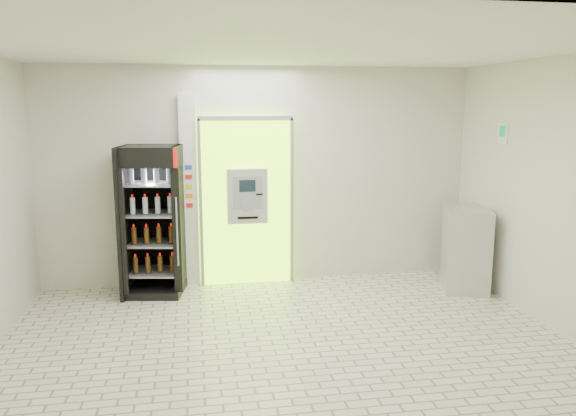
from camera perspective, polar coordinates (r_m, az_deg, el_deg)
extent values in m
plane|color=beige|center=(5.86, 0.29, -14.62)|extent=(6.00, 6.00, 0.00)
plane|color=beige|center=(7.84, -2.87, 3.28)|extent=(6.00, 0.00, 6.00)
plane|color=beige|center=(3.04, 8.59, -8.64)|extent=(6.00, 0.00, 6.00)
plane|color=beige|center=(6.60, 26.88, 0.76)|extent=(0.00, 5.00, 5.00)
plane|color=white|center=(5.33, 0.32, 16.02)|extent=(6.00, 6.00, 0.00)
cube|color=#A6FF18|center=(7.80, -4.24, 0.62)|extent=(1.20, 0.12, 2.30)
cube|color=gray|center=(7.62, -4.31, 9.08)|extent=(1.28, 0.04, 0.06)
cube|color=gray|center=(7.70, -8.86, 0.39)|extent=(0.04, 0.04, 2.30)
cube|color=gray|center=(7.82, 0.41, 0.67)|extent=(0.04, 0.04, 2.30)
cube|color=black|center=(7.90, -3.42, -4.07)|extent=(0.62, 0.01, 0.67)
cube|color=black|center=(7.62, -6.85, 6.63)|extent=(0.22, 0.01, 0.18)
cube|color=#B7B9BF|center=(7.68, -4.17, 1.22)|extent=(0.55, 0.12, 0.75)
cube|color=black|center=(7.59, -4.14, 2.26)|extent=(0.22, 0.01, 0.16)
cube|color=gray|center=(7.64, -4.11, 0.18)|extent=(0.16, 0.01, 0.12)
cube|color=black|center=(7.63, -2.93, 1.40)|extent=(0.09, 0.01, 0.02)
cube|color=black|center=(7.67, -4.10, -1.00)|extent=(0.28, 0.01, 0.03)
cube|color=silver|center=(7.76, -10.01, 1.56)|extent=(0.22, 0.10, 2.60)
cube|color=#193FB2|center=(7.66, -10.10, 4.09)|extent=(0.09, 0.01, 0.06)
cube|color=red|center=(7.68, -10.07, 3.12)|extent=(0.09, 0.01, 0.06)
cube|color=yellow|center=(7.70, -10.04, 2.16)|extent=(0.09, 0.01, 0.06)
cube|color=orange|center=(7.72, -10.00, 1.21)|extent=(0.09, 0.01, 0.06)
cube|color=red|center=(7.74, -9.97, 0.26)|extent=(0.09, 0.01, 0.06)
cube|color=black|center=(7.55, -13.58, -1.28)|extent=(0.84, 0.79, 1.96)
cube|color=black|center=(7.85, -13.44, -0.82)|extent=(0.73, 0.18, 1.96)
cube|color=#B81009|center=(7.10, -14.05, 4.94)|extent=(0.71, 0.13, 0.23)
cube|color=white|center=(7.09, -14.05, 4.94)|extent=(0.41, 0.08, 0.07)
cube|color=black|center=(7.79, -13.28, -8.01)|extent=(0.84, 0.79, 0.10)
cylinder|color=gray|center=(7.20, -11.20, -2.38)|extent=(0.03, 0.03, 0.88)
cube|color=gray|center=(7.72, -13.36, -6.28)|extent=(0.71, 0.67, 0.02)
cube|color=gray|center=(7.61, -13.49, -3.45)|extent=(0.71, 0.67, 0.02)
cube|color=gray|center=(7.53, -13.61, -0.55)|extent=(0.71, 0.67, 0.02)
cube|color=gray|center=(7.47, -13.74, 2.41)|extent=(0.71, 0.67, 0.02)
cube|color=#B7B9BF|center=(8.03, 17.59, -3.89)|extent=(0.80, 0.97, 1.12)
cube|color=gray|center=(7.89, 15.79, -3.62)|extent=(0.27, 0.78, 0.01)
cube|color=white|center=(7.70, 21.01, 7.09)|extent=(0.02, 0.22, 0.26)
cube|color=#0D9942|center=(7.69, 20.95, 7.32)|extent=(0.00, 0.14, 0.14)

